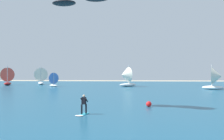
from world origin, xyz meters
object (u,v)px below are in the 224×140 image
sailboat_mid_left (41,76)px  sailboat_leading (53,79)px  sailboat_far_left (216,78)px  kitesurfer (83,107)px  marker_buoy (149,104)px  sailboat_center_horizon (8,76)px  sailboat_trailing (126,77)px

sailboat_mid_left → sailboat_leading: bearing=-58.2°
sailboat_far_left → sailboat_mid_left: (-42.05, 18.67, 0.08)m
kitesurfer → marker_buoy: (5.84, 5.47, -0.32)m
kitesurfer → sailboat_leading: sailboat_leading is taller
marker_buoy → sailboat_leading: bearing=119.5°
sailboat_far_left → marker_buoy: bearing=-118.8°
kitesurfer → marker_buoy: size_ratio=3.57×
sailboat_mid_left → kitesurfer: bearing=-68.0°
kitesurfer → sailboat_leading: size_ratio=0.54×
kitesurfer → sailboat_leading: (-14.71, 41.81, 1.12)m
sailboat_center_horizon → sailboat_far_left: sailboat_center_horizon is taller
marker_buoy → sailboat_trailing: bearing=94.6°
sailboat_trailing → sailboat_leading: bearing=-175.4°
kitesurfer → sailboat_trailing: sailboat_trailing is taller
sailboat_center_horizon → marker_buoy: 54.87m
sailboat_trailing → marker_buoy: sailboat_trailing is taller
sailboat_trailing → sailboat_mid_left: size_ratio=1.00×
sailboat_leading → sailboat_mid_left: sailboat_mid_left is taller
sailboat_leading → sailboat_center_horizon: bearing=155.4°
sailboat_leading → sailboat_mid_left: size_ratio=0.72×
sailboat_center_horizon → sailboat_far_left: size_ratio=1.04×
sailboat_leading → marker_buoy: bearing=-60.5°
sailboat_far_left → marker_buoy: (-15.24, -27.77, -2.03)m
sailboat_trailing → sailboat_far_left: 20.81m
sailboat_trailing → sailboat_far_left: bearing=-28.6°
kitesurfer → sailboat_leading: 44.33m
marker_buoy → kitesurfer: bearing=-136.9°
sailboat_leading → sailboat_trailing: 17.59m
sailboat_trailing → marker_buoy: 37.92m
sailboat_trailing → sailboat_center_horizon: bearing=171.0°
sailboat_leading → sailboat_mid_left: 11.91m
sailboat_leading → marker_buoy: size_ratio=6.59×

